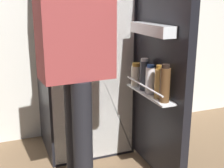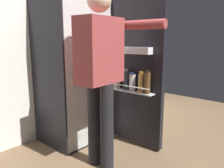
# 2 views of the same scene
# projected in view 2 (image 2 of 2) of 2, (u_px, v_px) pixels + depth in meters

# --- Properties ---
(ground_plane) EXTENTS (5.61, 5.61, 0.00)m
(ground_plane) POSITION_uv_depth(u_px,v_px,m) (108.00, 152.00, 2.36)
(ground_plane) COLOR brown
(kitchen_wall) EXTENTS (4.40, 0.10, 2.61)m
(kitchen_wall) POSITION_uv_depth(u_px,v_px,m) (53.00, 26.00, 2.69)
(kitchen_wall) COLOR silver
(kitchen_wall) RESTS_ON ground_plane
(refrigerator) EXTENTS (0.73, 1.24, 1.67)m
(refrigerator) POSITION_uv_depth(u_px,v_px,m) (78.00, 68.00, 2.54)
(refrigerator) COLOR black
(refrigerator) RESTS_ON ground_plane
(person) EXTENTS (0.55, 0.70, 1.57)m
(person) POSITION_uv_depth(u_px,v_px,m) (101.00, 65.00, 1.95)
(person) COLOR black
(person) RESTS_ON ground_plane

